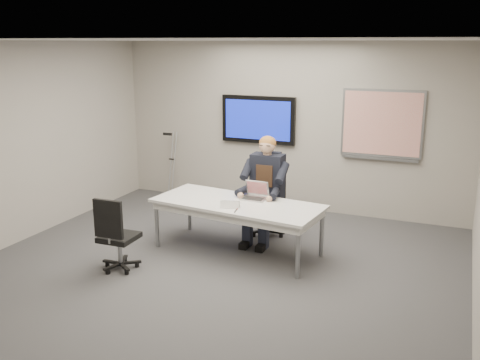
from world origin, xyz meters
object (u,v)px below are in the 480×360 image
at_px(laptop, 255,194).
at_px(conference_table, 237,208).
at_px(office_chair_near, 118,248).
at_px(office_chair_far, 269,214).
at_px(seated_person, 263,200).

bearing_deg(laptop, conference_table, -119.51).
bearing_deg(office_chair_near, office_chair_far, -125.54).
bearing_deg(office_chair_far, seated_person, -90.77).
bearing_deg(seated_person, office_chair_near, -128.07).
bearing_deg(office_chair_near, seated_person, -129.55).
bearing_deg(office_chair_far, office_chair_near, -124.70).
height_order(office_chair_far, seated_person, seated_person).
bearing_deg(laptop, office_chair_far, 88.79).
bearing_deg(seated_person, conference_table, -108.11).
height_order(office_chair_far, office_chair_near, office_chair_far).
distance_m(office_chair_near, laptop, 1.96).
height_order(office_chair_near, seated_person, seated_person).
height_order(conference_table, laptop, laptop).
relative_size(seated_person, laptop, 4.54).
bearing_deg(conference_table, seated_person, 78.57).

